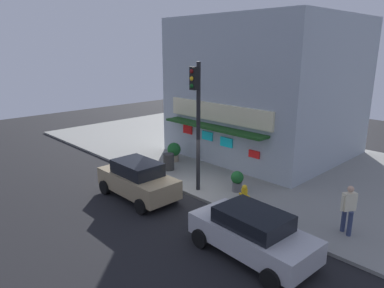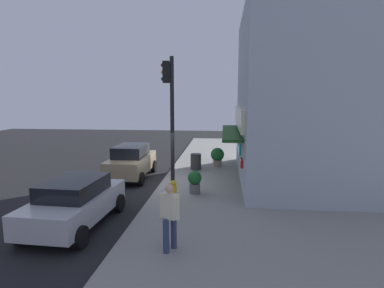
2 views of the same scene
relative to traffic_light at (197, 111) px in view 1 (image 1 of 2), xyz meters
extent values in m
plane|color=black|center=(-0.22, -0.50, -3.78)|extent=(48.55, 48.55, 0.00)
cube|color=gray|center=(-0.22, 6.01, -3.72)|extent=(32.37, 13.02, 0.12)
cube|color=#9EA8B2|center=(-1.64, 7.54, 0.34)|extent=(9.19, 8.62, 7.98)
cube|color=beige|center=(-1.64, 3.15, -0.65)|extent=(6.99, 0.16, 0.96)
cube|color=#194719|center=(-1.64, 2.80, -1.40)|extent=(6.62, 0.90, 0.12)
cube|color=red|center=(-3.98, 3.17, -1.97)|extent=(0.71, 0.08, 0.48)
cube|color=#19D8E5|center=(-2.39, 3.17, -2.06)|extent=(0.77, 0.08, 0.48)
cube|color=#19D8E5|center=(-0.99, 3.17, -2.16)|extent=(0.81, 0.08, 0.50)
cube|color=red|center=(0.83, 3.17, -2.42)|extent=(0.63, 0.08, 0.37)
cylinder|color=black|center=(0.00, 0.10, -0.78)|extent=(0.18, 0.18, 5.75)
cube|color=black|center=(0.00, -0.15, 1.42)|extent=(0.32, 0.28, 0.95)
sphere|color=maroon|center=(0.00, -0.30, 1.72)|extent=(0.18, 0.18, 0.18)
sphere|color=yellow|center=(0.00, -0.30, 1.42)|extent=(0.18, 0.18, 0.18)
sphere|color=#0F4C19|center=(0.00, -0.30, 1.12)|extent=(0.18, 0.18, 0.18)
cylinder|color=gold|center=(2.36, 0.50, -3.35)|extent=(0.27, 0.27, 0.61)
sphere|color=gold|center=(2.36, 0.50, -2.97)|extent=(0.23, 0.23, 0.23)
cylinder|color=gold|center=(2.17, 0.50, -3.32)|extent=(0.12, 0.10, 0.10)
cylinder|color=gold|center=(2.56, 0.50, -3.32)|extent=(0.12, 0.10, 0.10)
cylinder|color=#2D2D2D|center=(-3.03, 0.90, -3.22)|extent=(0.58, 0.58, 0.88)
cylinder|color=navy|center=(6.56, 0.98, -3.21)|extent=(0.22, 0.22, 0.90)
cylinder|color=navy|center=(6.27, 1.14, -3.21)|extent=(0.22, 0.22, 0.90)
cube|color=beige|center=(6.41, 1.06, -2.44)|extent=(0.43, 0.52, 0.64)
sphere|color=tan|center=(6.41, 1.06, -1.98)|extent=(0.22, 0.22, 0.22)
cylinder|color=beige|center=(6.53, 1.28, -2.47)|extent=(0.14, 0.14, 0.57)
cylinder|color=beige|center=(6.29, 0.84, -2.47)|extent=(0.14, 0.14, 0.57)
cylinder|color=#59595B|center=(1.36, 1.24, -3.44)|extent=(0.45, 0.45, 0.42)
sphere|color=#195623|center=(1.36, 1.24, -2.99)|extent=(0.58, 0.58, 0.58)
cylinder|color=gray|center=(-3.94, 2.06, -3.47)|extent=(0.50, 0.50, 0.38)
sphere|color=#195623|center=(-3.94, 2.06, -2.95)|extent=(0.77, 0.77, 0.77)
cube|color=#B7B7BC|center=(4.84, -2.28, -3.10)|extent=(4.18, 2.01, 0.72)
cube|color=black|center=(4.84, -2.28, -2.49)|extent=(2.28, 1.63, 0.50)
cylinder|color=black|center=(6.31, -1.44, -3.46)|extent=(0.65, 0.25, 0.64)
cylinder|color=black|center=(6.23, -3.25, -3.46)|extent=(0.65, 0.25, 0.64)
cylinder|color=black|center=(3.45, -1.30, -3.46)|extent=(0.65, 0.25, 0.64)
cylinder|color=black|center=(3.36, -3.12, -3.46)|extent=(0.65, 0.25, 0.64)
cube|color=#9E8966|center=(-1.38, -2.26, -3.06)|extent=(3.96, 1.71, 0.80)
cube|color=black|center=(-1.38, -2.26, -2.38)|extent=(2.14, 1.43, 0.57)
cylinder|color=black|center=(0.01, -1.41, -3.46)|extent=(0.64, 0.22, 0.64)
cylinder|color=black|center=(0.01, -3.11, -3.46)|extent=(0.64, 0.22, 0.64)
cylinder|color=black|center=(-2.76, -1.41, -3.46)|extent=(0.64, 0.22, 0.64)
cylinder|color=black|center=(-2.76, -3.11, -3.46)|extent=(0.64, 0.22, 0.64)
camera|label=1|loc=(10.74, -10.56, 2.67)|focal=33.02mm
camera|label=2|loc=(14.27, 2.43, 0.35)|focal=30.06mm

